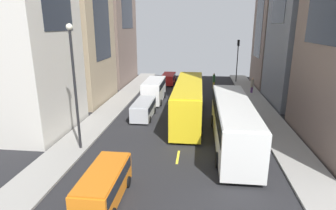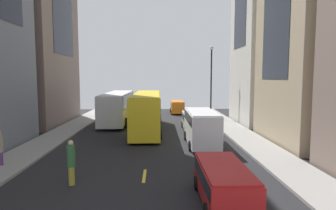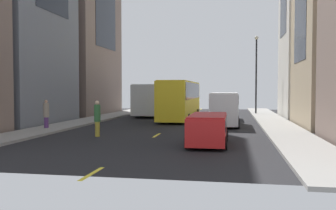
# 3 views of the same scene
# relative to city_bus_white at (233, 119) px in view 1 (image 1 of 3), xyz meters

# --- Properties ---
(ground_plane) EXTENTS (42.74, 42.74, 0.00)m
(ground_plane) POSITION_rel_city_bus_white_xyz_m (3.89, -7.83, -2.01)
(ground_plane) COLOR black
(sidewalk_west) EXTENTS (2.72, 44.00, 0.15)m
(sidewalk_west) POSITION_rel_city_bus_white_xyz_m (-4.12, -7.83, -1.93)
(sidewalk_west) COLOR gray
(sidewalk_west) RESTS_ON ground
(sidewalk_east) EXTENTS (2.72, 44.00, 0.15)m
(sidewalk_east) POSITION_rel_city_bus_white_xyz_m (11.90, -7.83, -1.93)
(sidewalk_east) COLOR gray
(sidewalk_east) RESTS_ON ground
(lane_stripe_0) EXTENTS (0.16, 2.00, 0.01)m
(lane_stripe_0) POSITION_rel_city_bus_white_xyz_m (3.89, -28.83, -2.00)
(lane_stripe_0) COLOR yellow
(lane_stripe_0) RESTS_ON ground
(lane_stripe_1) EXTENTS (0.16, 2.00, 0.01)m
(lane_stripe_1) POSITION_rel_city_bus_white_xyz_m (3.89, -18.33, -2.00)
(lane_stripe_1) COLOR yellow
(lane_stripe_1) RESTS_ON ground
(lane_stripe_2) EXTENTS (0.16, 2.00, 0.01)m
(lane_stripe_2) POSITION_rel_city_bus_white_xyz_m (3.89, -7.83, -2.00)
(lane_stripe_2) COLOR yellow
(lane_stripe_2) RESTS_ON ground
(lane_stripe_3) EXTENTS (0.16, 2.00, 0.01)m
(lane_stripe_3) POSITION_rel_city_bus_white_xyz_m (3.89, 2.67, -2.00)
(lane_stripe_3) COLOR yellow
(lane_stripe_3) RESTS_ON ground
(building_west_0) EXTENTS (7.30, 8.48, 18.54)m
(building_west_0) POSITION_rel_city_bus_white_xyz_m (-9.29, -22.61, 7.26)
(building_west_0) COLOR #7A665B
(building_west_0) RESTS_ON ground
(building_east_1) EXTENTS (6.06, 8.93, 21.99)m
(building_east_1) POSITION_rel_city_bus_white_xyz_m (16.47, -10.95, 8.99)
(building_east_1) COLOR tan
(building_east_1) RESTS_ON ground
(city_bus_white) EXTENTS (2.80, 12.14, 3.35)m
(city_bus_white) POSITION_rel_city_bus_white_xyz_m (0.00, 0.00, 0.00)
(city_bus_white) COLOR silver
(city_bus_white) RESTS_ON ground
(streetcar_yellow) EXTENTS (2.70, 12.61, 3.59)m
(streetcar_yellow) POSITION_rel_city_bus_white_xyz_m (3.55, -5.49, 0.12)
(streetcar_yellow) COLOR yellow
(streetcar_yellow) RESTS_ON ground
(delivery_van_white) EXTENTS (2.25, 5.81, 2.58)m
(delivery_van_white) POSITION_rel_city_bus_white_xyz_m (7.85, -11.52, -0.49)
(delivery_van_white) COLOR white
(delivery_van_white) RESTS_ON ground
(car_silver_0) EXTENTS (1.88, 4.68, 1.67)m
(car_silver_0) POSITION_rel_city_bus_white_xyz_m (7.89, -5.45, -1.02)
(car_silver_0) COLOR #B7BABF
(car_silver_0) RESTS_ON ground
(car_red_1) EXTENTS (1.99, 4.55, 1.55)m
(car_red_1) POSITION_rel_city_bus_white_xyz_m (7.26, -21.66, -1.09)
(car_red_1) COLOR red
(car_red_1) RESTS_ON ground
(car_orange_2) EXTENTS (1.92, 4.57, 1.73)m
(car_orange_2) POSITION_rel_city_bus_white_xyz_m (7.26, 8.02, -0.99)
(car_orange_2) COLOR orange
(car_orange_2) RESTS_ON ground
(pedestrian_walking_far) EXTENTS (0.38, 0.38, 2.16)m
(pedestrian_walking_far) POSITION_rel_city_bus_white_xyz_m (0.51, -19.49, -0.86)
(pedestrian_walking_far) COLOR gold
(pedestrian_walking_far) RESTS_ON ground
(pedestrian_crossing_near) EXTENTS (0.40, 0.40, 1.96)m
(pedestrian_crossing_near) POSITION_rel_city_bus_white_xyz_m (-4.31, -16.68, -0.84)
(pedestrian_crossing_near) COLOR #593372
(pedestrian_crossing_near) RESTS_ON ground
(traffic_light_near_corner) EXTENTS (0.32, 0.44, 6.41)m
(traffic_light_near_corner) POSITION_rel_city_bus_white_xyz_m (-3.15, -23.98, 2.56)
(traffic_light_near_corner) COLOR black
(traffic_light_near_corner) RESTS_ON ground
(streetlamp_near) EXTENTS (0.44, 0.44, 8.72)m
(streetlamp_near) POSITION_rel_city_bus_white_xyz_m (11.04, 2.26, 3.34)
(streetlamp_near) COLOR black
(streetlamp_near) RESTS_ON ground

